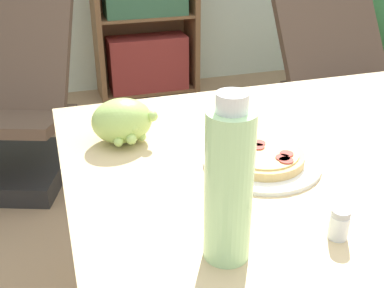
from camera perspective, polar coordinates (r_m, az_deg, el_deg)
dining_table at (r=1.27m, az=18.47°, el=-3.92°), size 1.38×0.95×0.74m
pizza_on_plate at (r=1.09m, az=8.30°, el=-1.78°), size 0.27×0.27×0.04m
grape_bunch at (r=1.18m, az=-8.22°, el=2.69°), size 0.16×0.13×0.11m
drink_bottle at (r=0.76m, az=4.39°, el=-4.88°), size 0.08×0.08×0.29m
salt_shaker at (r=0.89m, az=17.05°, el=-9.05°), size 0.04×0.04×0.06m
lounge_chair_near at (r=2.57m, az=-21.20°, el=2.34°), size 0.82×0.93×0.88m
lounge_chair_far at (r=2.93m, az=16.91°, el=5.97°), size 0.64×0.77×0.88m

